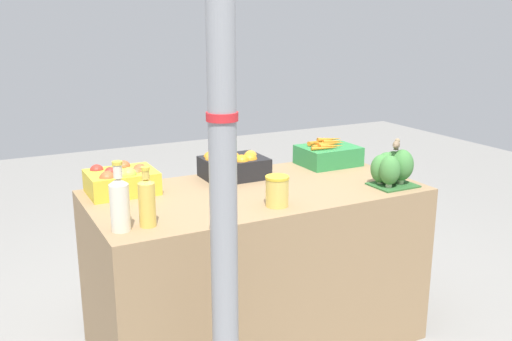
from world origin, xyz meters
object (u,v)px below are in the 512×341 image
(carrot_crate, at_px, (328,154))
(juice_bottle_cloudy, at_px, (120,202))
(pickle_jar, at_px, (277,191))
(broccoli_pile, at_px, (391,167))
(sparrow_bird, at_px, (396,144))
(juice_bottle_golden, at_px, (147,201))
(orange_crate, at_px, (233,165))
(apple_crate, at_px, (121,180))
(support_pole, at_px, (222,125))

(carrot_crate, bearing_deg, juice_bottle_cloudy, -159.35)
(carrot_crate, distance_m, pickle_jar, 0.83)
(broccoli_pile, distance_m, sparrow_bird, 0.12)
(juice_bottle_cloudy, xyz_separation_m, juice_bottle_golden, (0.11, -0.00, -0.01))
(broccoli_pile, bearing_deg, orange_crate, 142.83)
(apple_crate, bearing_deg, juice_bottle_cloudy, -104.81)
(carrot_crate, xyz_separation_m, sparrow_bird, (0.06, -0.51, 0.15))
(broccoli_pile, bearing_deg, support_pole, -159.88)
(juice_bottle_cloudy, height_order, juice_bottle_golden, juice_bottle_cloudy)
(apple_crate, bearing_deg, carrot_crate, 0.21)
(apple_crate, height_order, juice_bottle_golden, juice_bottle_golden)
(apple_crate, height_order, sparrow_bird, sparrow_bird)
(juice_bottle_golden, relative_size, sparrow_bird, 2.35)
(juice_bottle_cloudy, bearing_deg, broccoli_pile, 0.29)
(apple_crate, relative_size, juice_bottle_cloudy, 1.13)
(orange_crate, xyz_separation_m, juice_bottle_golden, (-0.63, -0.51, 0.04))
(carrot_crate, bearing_deg, orange_crate, -179.69)
(support_pole, xyz_separation_m, pickle_jar, (0.44, 0.39, -0.41))
(orange_crate, bearing_deg, broccoli_pile, -37.17)
(support_pole, height_order, juice_bottle_golden, support_pole)
(orange_crate, height_order, sparrow_bird, sparrow_bird)
(apple_crate, xyz_separation_m, orange_crate, (0.60, 0.00, 0.00))
(juice_bottle_cloudy, relative_size, pickle_jar, 2.04)
(support_pole, bearing_deg, apple_crate, 98.78)
(apple_crate, relative_size, orange_crate, 1.00)
(juice_bottle_cloudy, relative_size, sparrow_bird, 2.69)
(support_pole, xyz_separation_m, apple_crate, (-0.14, 0.91, -0.41))
(support_pole, bearing_deg, broccoli_pile, 20.12)
(apple_crate, bearing_deg, juice_bottle_golden, -92.51)
(broccoli_pile, relative_size, pickle_jar, 1.55)
(carrot_crate, bearing_deg, pickle_jar, -140.52)
(support_pole, relative_size, juice_bottle_golden, 10.43)
(pickle_jar, bearing_deg, juice_bottle_cloudy, 178.62)
(apple_crate, bearing_deg, orange_crate, 0.12)
(orange_crate, relative_size, juice_bottle_golden, 1.29)
(support_pole, height_order, broccoli_pile, support_pole)
(broccoli_pile, bearing_deg, juice_bottle_golden, -179.69)
(apple_crate, xyz_separation_m, carrot_crate, (1.22, 0.00, -0.01))
(pickle_jar, distance_m, sparrow_bird, 0.72)
(support_pole, relative_size, orange_crate, 8.07)
(orange_crate, height_order, juice_bottle_golden, juice_bottle_golden)
(support_pole, relative_size, carrot_crate, 8.07)
(broccoli_pile, relative_size, juice_bottle_cloudy, 0.76)
(apple_crate, height_order, pickle_jar, apple_crate)
(support_pole, distance_m, sparrow_bird, 1.24)
(sparrow_bird, bearing_deg, broccoli_pile, 118.58)
(apple_crate, height_order, broccoli_pile, broccoli_pile)
(juice_bottle_cloudy, distance_m, pickle_jar, 0.72)
(apple_crate, xyz_separation_m, broccoli_pile, (1.26, -0.50, 0.03))
(carrot_crate, relative_size, broccoli_pile, 1.49)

